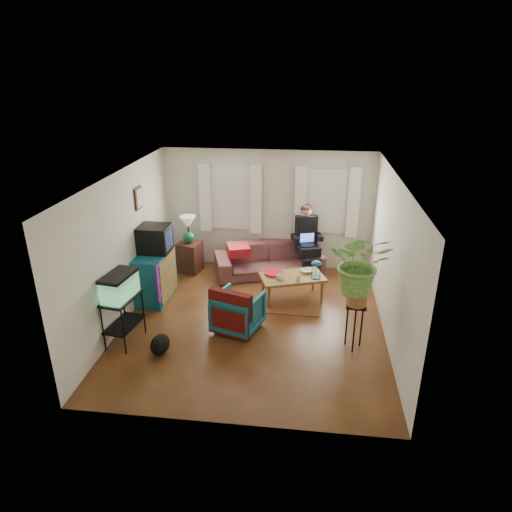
# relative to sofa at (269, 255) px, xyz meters

# --- Properties ---
(floor) EXTENTS (4.50, 5.00, 0.01)m
(floor) POSITION_rel_sofa_xyz_m (-0.08, -2.05, -0.45)
(floor) COLOR #4F2B14
(floor) RESTS_ON ground
(ceiling) EXTENTS (4.50, 5.00, 0.01)m
(ceiling) POSITION_rel_sofa_xyz_m (-0.08, -2.05, 2.15)
(ceiling) COLOR white
(ceiling) RESTS_ON wall_back
(wall_back) EXTENTS (4.50, 0.01, 2.60)m
(wall_back) POSITION_rel_sofa_xyz_m (-0.08, 0.45, 0.85)
(wall_back) COLOR silver
(wall_back) RESTS_ON floor
(wall_front) EXTENTS (4.50, 0.01, 2.60)m
(wall_front) POSITION_rel_sofa_xyz_m (-0.08, -4.55, 0.85)
(wall_front) COLOR silver
(wall_front) RESTS_ON floor
(wall_left) EXTENTS (0.01, 5.00, 2.60)m
(wall_left) POSITION_rel_sofa_xyz_m (-2.33, -2.05, 0.85)
(wall_left) COLOR silver
(wall_left) RESTS_ON floor
(wall_right) EXTENTS (0.01, 5.00, 2.60)m
(wall_right) POSITION_rel_sofa_xyz_m (2.17, -2.05, 0.85)
(wall_right) COLOR silver
(wall_right) RESTS_ON floor
(window_left) EXTENTS (1.08, 0.04, 1.38)m
(window_left) POSITION_rel_sofa_xyz_m (-0.88, 0.43, 1.10)
(window_left) COLOR white
(window_left) RESTS_ON wall_back
(window_right) EXTENTS (1.08, 0.04, 1.38)m
(window_right) POSITION_rel_sofa_xyz_m (1.17, 0.43, 1.10)
(window_right) COLOR white
(window_right) RESTS_ON wall_back
(curtains_left) EXTENTS (1.36, 0.06, 1.50)m
(curtains_left) POSITION_rel_sofa_xyz_m (-0.88, 0.35, 1.10)
(curtains_left) COLOR white
(curtains_left) RESTS_ON wall_back
(curtains_right) EXTENTS (1.36, 0.06, 1.50)m
(curtains_right) POSITION_rel_sofa_xyz_m (1.17, 0.35, 1.10)
(curtains_right) COLOR white
(curtains_right) RESTS_ON wall_back
(picture_frame) EXTENTS (0.04, 0.32, 0.40)m
(picture_frame) POSITION_rel_sofa_xyz_m (-2.30, -1.20, 1.50)
(picture_frame) COLOR #3D2616
(picture_frame) RESTS_ON wall_left
(area_rug) EXTENTS (2.04, 1.65, 0.01)m
(area_rug) POSITION_rel_sofa_xyz_m (0.09, -0.93, -0.44)
(area_rug) COLOR maroon
(area_rug) RESTS_ON floor
(sofa) EXTENTS (2.44, 1.55, 0.89)m
(sofa) POSITION_rel_sofa_xyz_m (0.00, 0.00, 0.00)
(sofa) COLOR brown
(sofa) RESTS_ON floor
(seated_person) EXTENTS (0.76, 0.84, 1.36)m
(seated_person) POSITION_rel_sofa_xyz_m (0.78, 0.25, 0.23)
(seated_person) COLOR black
(seated_person) RESTS_ON sofa
(side_table) EXTENTS (0.54, 0.54, 0.66)m
(side_table) POSITION_rel_sofa_xyz_m (-1.73, -0.07, -0.11)
(side_table) COLOR #372514
(side_table) RESTS_ON floor
(table_lamp) EXTENTS (0.41, 0.41, 0.61)m
(table_lamp) POSITION_rel_sofa_xyz_m (-1.73, -0.07, 0.50)
(table_lamp) COLOR white
(table_lamp) RESTS_ON side_table
(dresser) EXTENTS (0.54, 1.05, 0.94)m
(dresser) POSITION_rel_sofa_xyz_m (-2.07, -1.37, 0.03)
(dresser) COLOR #105C65
(dresser) RESTS_ON floor
(crt_tv) EXTENTS (0.58, 0.53, 0.50)m
(crt_tv) POSITION_rel_sofa_xyz_m (-2.05, -1.27, 0.75)
(crt_tv) COLOR black
(crt_tv) RESTS_ON dresser
(aquarium_stand) EXTENTS (0.51, 0.77, 0.81)m
(aquarium_stand) POSITION_rel_sofa_xyz_m (-2.08, -2.91, -0.04)
(aquarium_stand) COLOR black
(aquarium_stand) RESTS_ON floor
(aquarium) EXTENTS (0.46, 0.71, 0.42)m
(aquarium) POSITION_rel_sofa_xyz_m (-2.08, -2.91, 0.57)
(aquarium) COLOR #7FD899
(aquarium) RESTS_ON aquarium_stand
(black_cat) EXTENTS (0.32, 0.46, 0.38)m
(black_cat) POSITION_rel_sofa_xyz_m (-1.42, -3.16, -0.26)
(black_cat) COLOR black
(black_cat) RESTS_ON floor
(armchair) EXTENTS (0.90, 0.87, 0.74)m
(armchair) POSITION_rel_sofa_xyz_m (-0.31, -2.30, -0.07)
(armchair) COLOR #125D6D
(armchair) RESTS_ON floor
(serape_throw) EXTENTS (0.76, 0.40, 0.61)m
(serape_throw) POSITION_rel_sofa_xyz_m (-0.40, -2.57, 0.08)
(serape_throw) COLOR #9E0A0A
(serape_throw) RESTS_ON armchair
(coffee_table) EXTENTS (1.34, 1.01, 0.49)m
(coffee_table) POSITION_rel_sofa_xyz_m (0.55, -1.11, -0.20)
(coffee_table) COLOR brown
(coffee_table) RESTS_ON floor
(cup_a) EXTENTS (0.17, 0.17, 0.11)m
(cup_a) POSITION_rel_sofa_xyz_m (0.33, -1.30, 0.10)
(cup_a) COLOR white
(cup_a) RESTS_ON coffee_table
(cup_b) EXTENTS (0.14, 0.14, 0.10)m
(cup_b) POSITION_rel_sofa_xyz_m (0.66, -1.27, 0.10)
(cup_b) COLOR beige
(cup_b) RESTS_ON coffee_table
(bowl) EXTENTS (0.30, 0.30, 0.06)m
(bowl) POSITION_rel_sofa_xyz_m (0.82, -0.90, 0.08)
(bowl) COLOR white
(bowl) RESTS_ON coffee_table
(snack_tray) EXTENTS (0.47, 0.47, 0.04)m
(snack_tray) POSITION_rel_sofa_xyz_m (0.19, -1.06, 0.07)
(snack_tray) COLOR #B21414
(snack_tray) RESTS_ON coffee_table
(birdcage) EXTENTS (0.25, 0.25, 0.35)m
(birdcage) POSITION_rel_sofa_xyz_m (0.99, -1.12, 0.22)
(birdcage) COLOR #115B6B
(birdcage) RESTS_ON coffee_table
(plant_stand) EXTENTS (0.35, 0.35, 0.79)m
(plant_stand) POSITION_rel_sofa_xyz_m (1.60, -2.64, -0.05)
(plant_stand) COLOR black
(plant_stand) RESTS_ON floor
(potted_plant) EXTENTS (0.95, 0.84, 1.00)m
(potted_plant) POSITION_rel_sofa_xyz_m (1.60, -2.64, 0.88)
(potted_plant) COLOR #599947
(potted_plant) RESTS_ON plant_stand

